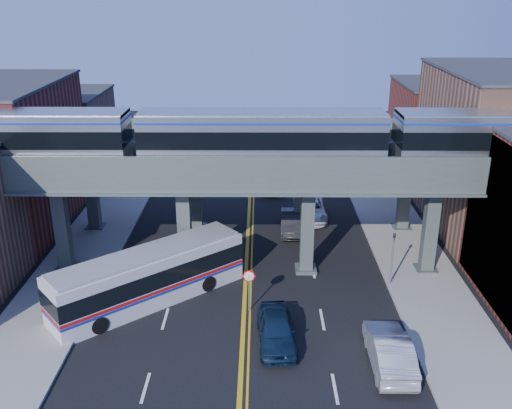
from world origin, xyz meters
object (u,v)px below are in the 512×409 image
at_px(car_lane_b, 291,222).
at_px(car_lane_c, 310,209).
at_px(car_parked_curb, 389,350).
at_px(traffic_signal, 393,253).
at_px(transit_train, 262,136).
at_px(transit_bus, 149,277).
at_px(car_lane_a, 276,329).
at_px(stop_sign, 249,284).
at_px(car_lane_d, 275,178).

relative_size(car_lane_b, car_lane_c, 0.86).
xyz_separation_m(car_lane_c, car_parked_curb, (2.40, -19.36, 0.12)).
bearing_deg(traffic_signal, transit_train, 166.25).
distance_m(transit_bus, car_lane_a, 8.65).
bearing_deg(car_parked_curb, car_lane_b, -76.12).
xyz_separation_m(stop_sign, car_lane_a, (1.50, -3.27, -0.93)).
height_order(stop_sign, car_lane_d, stop_sign).
bearing_deg(stop_sign, car_lane_b, 75.09).
height_order(transit_train, traffic_signal, transit_train).
relative_size(traffic_signal, car_lane_c, 0.75).
distance_m(car_lane_b, car_parked_curb, 17.11).
distance_m(traffic_signal, car_parked_curb, 8.45).
bearing_deg(traffic_signal, transit_bus, -172.32).
xyz_separation_m(stop_sign, car_lane_b, (3.06, 11.49, -0.98)).
xyz_separation_m(car_lane_a, car_lane_c, (3.20, 17.50, -0.07)).
distance_m(stop_sign, transit_bus, 6.06).
bearing_deg(car_parked_curb, car_lane_a, -18.13).
relative_size(stop_sign, car_lane_a, 0.54).
relative_size(transit_bus, car_parked_curb, 2.06).
relative_size(car_lane_d, car_parked_curb, 1.17).
bearing_deg(car_lane_b, stop_sign, -102.93).
xyz_separation_m(transit_bus, car_parked_curb, (13.08, -6.13, -0.73)).
distance_m(car_lane_c, car_parked_curb, 19.51).
bearing_deg(car_lane_c, car_parked_curb, -82.78).
height_order(traffic_signal, car_lane_d, traffic_signal).
height_order(transit_bus, car_lane_a, transit_bus).
distance_m(traffic_signal, car_lane_c, 12.09).
height_order(transit_train, car_parked_curb, transit_train).
relative_size(car_lane_a, car_parked_curb, 0.91).
bearing_deg(car_lane_b, car_lane_d, 97.66).
bearing_deg(car_lane_c, transit_bus, -128.74).
height_order(transit_train, car_lane_a, transit_train).
distance_m(transit_train, car_lane_d, 18.87).
bearing_deg(car_lane_d, traffic_signal, -62.79).
bearing_deg(transit_train, traffic_signal, -13.75).
xyz_separation_m(car_lane_d, car_parked_curb, (5.07, -27.01, -0.02)).
distance_m(stop_sign, car_lane_b, 11.93).
distance_m(stop_sign, car_lane_c, 15.02).
distance_m(car_lane_a, car_parked_curb, 5.90).
relative_size(transit_bus, car_lane_b, 2.33).
bearing_deg(car_lane_c, transit_train, -113.12).
bearing_deg(car_lane_d, stop_sign, -88.08).
bearing_deg(car_parked_curb, car_lane_d, -79.14).
bearing_deg(transit_bus, traffic_signal, -32.59).
relative_size(transit_train, stop_sign, 17.67).
distance_m(car_lane_b, car_lane_d, 10.44).
bearing_deg(transit_train, car_lane_b, 70.23).
bearing_deg(transit_bus, car_lane_a, -69.97).
relative_size(stop_sign, car_parked_curb, 0.49).
distance_m(stop_sign, car_lane_a, 3.72).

